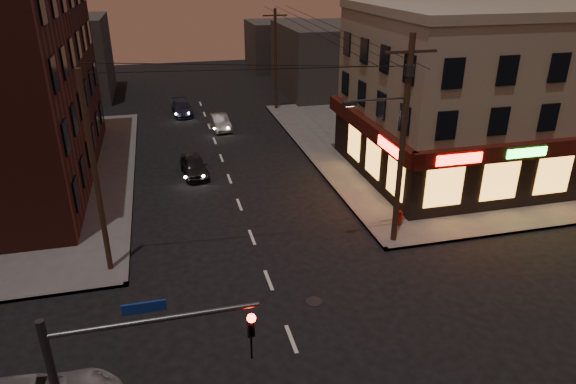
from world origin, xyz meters
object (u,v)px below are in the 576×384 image
object	(u,v)px
sedan_near	(194,166)
sedan_far	(182,108)
fire_hydrant	(400,217)
sedan_mid	(220,122)

from	to	relation	value
sedan_near	sedan_far	size ratio (longest dim) A/B	0.91
sedan_far	fire_hydrant	bearing A→B (deg)	-71.81
fire_hydrant	sedan_near	bearing A→B (deg)	134.79
fire_hydrant	sedan_mid	bearing A→B (deg)	109.37
sedan_mid	sedan_far	distance (m)	6.04
sedan_near	sedan_far	world-z (taller)	sedan_near
sedan_far	fire_hydrant	size ratio (longest dim) A/B	5.22
sedan_near	fire_hydrant	world-z (taller)	sedan_near
sedan_near	sedan_far	xyz separation A→B (m)	(0.15, 15.18, -0.04)
fire_hydrant	sedan_far	bearing A→B (deg)	111.22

